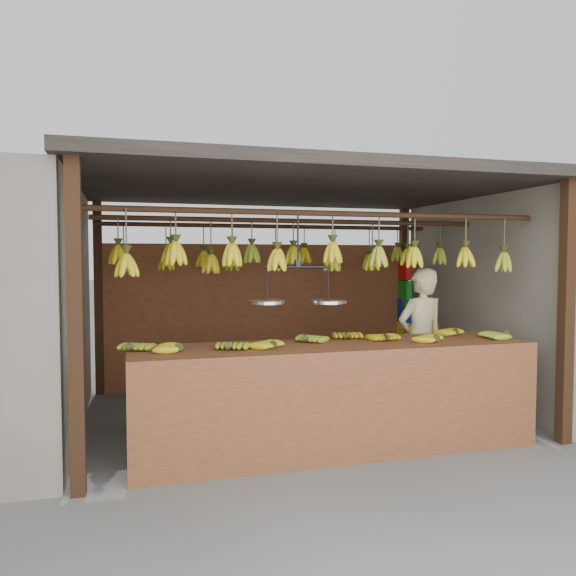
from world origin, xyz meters
name	(u,v)px	position (x,y,z in m)	size (l,w,h in m)	color
ground	(296,414)	(0.00, 0.00, 0.00)	(80.00, 80.00, 0.00)	#5B5B57
stall	(287,226)	(0.00, 0.33, 1.97)	(4.30, 3.30, 2.40)	black
counter	(340,369)	(0.02, -1.23, 0.71)	(3.48, 0.77, 0.96)	brown
hanging_bananas	(295,259)	(0.00, 0.01, 1.62)	(3.62, 2.24, 0.40)	gold
balance_scale	(298,298)	(-0.28, -1.00, 1.29)	(0.80, 0.41, 0.76)	black
vendor	(421,342)	(1.24, -0.34, 0.76)	(0.55, 0.36, 1.52)	beige
bag_bundles	(405,302)	(1.94, 1.35, 1.03)	(0.08, 0.26, 1.25)	red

